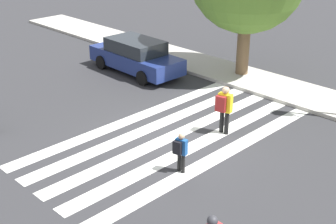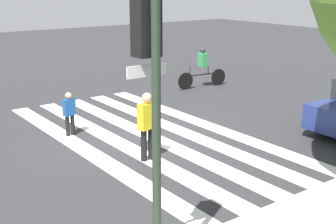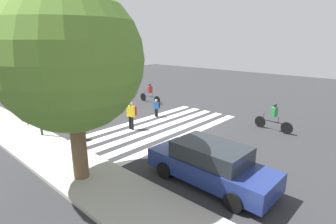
# 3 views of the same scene
# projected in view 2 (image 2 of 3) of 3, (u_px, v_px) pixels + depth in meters

# --- Properties ---
(ground_plane) EXTENTS (60.00, 60.00, 0.00)m
(ground_plane) POSITION_uv_depth(u_px,v_px,m) (150.00, 136.00, 13.06)
(ground_plane) COLOR #2D2D30
(crosswalk_stripes) EXTENTS (4.46, 10.00, 0.01)m
(crosswalk_stripes) POSITION_uv_depth(u_px,v_px,m) (150.00, 136.00, 13.06)
(crosswalk_stripes) COLOR silver
(crosswalk_stripes) RESTS_ON ground_plane
(traffic_light) EXTENTS (0.60, 0.50, 4.29)m
(traffic_light) POSITION_uv_depth(u_px,v_px,m) (150.00, 76.00, 5.99)
(traffic_light) COLOR #283828
(traffic_light) RESTS_ON ground_plane
(pedestrian_child_with_backpack) EXTENTS (0.50, 0.45, 1.67)m
(pedestrian_child_with_backpack) POSITION_uv_depth(u_px,v_px,m) (147.00, 121.00, 11.10)
(pedestrian_child_with_backpack) COLOR black
(pedestrian_child_with_backpack) RESTS_ON ground_plane
(pedestrian_adult_blue_shirt) EXTENTS (0.37, 0.33, 1.24)m
(pedestrian_adult_blue_shirt) POSITION_uv_depth(u_px,v_px,m) (69.00, 110.00, 12.96)
(pedestrian_adult_blue_shirt) COLOR black
(pedestrian_adult_blue_shirt) RESTS_ON ground_plane
(cyclist_near_curb) EXTENTS (2.28, 0.42, 1.63)m
(cyclist_near_curb) POSITION_uv_depth(u_px,v_px,m) (202.00, 66.00, 18.83)
(cyclist_near_curb) COLOR black
(cyclist_near_curb) RESTS_ON ground_plane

